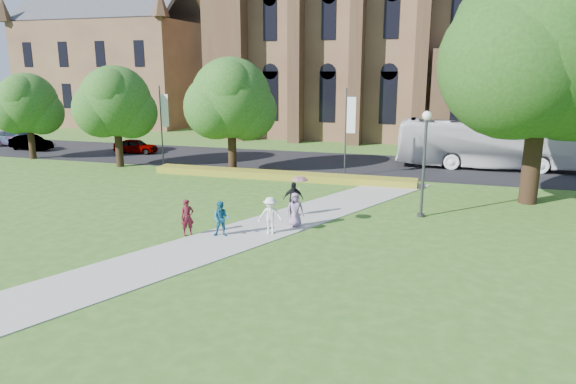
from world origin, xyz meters
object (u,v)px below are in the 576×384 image
(car_1, at_px, (31,143))
(pedestrian_0, at_px, (187,217))
(car_2, at_px, (16,138))
(car_0, at_px, (136,146))
(large_tree, at_px, (545,45))
(tour_coach, at_px, (488,144))
(streetlamp, at_px, (425,151))

(car_1, bearing_deg, pedestrian_0, -119.84)
(car_2, relative_size, pedestrian_0, 3.24)
(car_0, relative_size, car_1, 0.91)
(car_0, bearing_deg, car_2, 78.36)
(large_tree, xyz_separation_m, tour_coach, (-1.48, 10.25, -6.52))
(car_0, bearing_deg, large_tree, -114.47)
(tour_coach, xyz_separation_m, car_0, (-28.90, -1.45, -1.19))
(streetlamp, bearing_deg, large_tree, 39.29)
(large_tree, distance_m, pedestrian_0, 20.01)
(car_2, distance_m, pedestrian_0, 35.19)
(streetlamp, distance_m, car_1, 37.29)
(streetlamp, xyz_separation_m, tour_coach, (4.02, 14.75, -1.45))
(car_2, bearing_deg, pedestrian_0, -137.06)
(car_1, bearing_deg, large_tree, -94.83)
(large_tree, bearing_deg, car_0, 163.84)
(streetlamp, height_order, car_1, streetlamp)
(streetlamp, xyz_separation_m, car_2, (-38.55, 14.10, -2.53))
(streetlamp, distance_m, car_2, 41.13)
(tour_coach, height_order, pedestrian_0, tour_coach)
(pedestrian_0, bearing_deg, large_tree, -5.01)
(large_tree, bearing_deg, car_2, 167.71)
(car_1, bearing_deg, car_0, -78.10)
(streetlamp, bearing_deg, pedestrian_0, -147.97)
(tour_coach, distance_m, car_0, 28.96)
(car_1, height_order, car_2, car_2)
(car_2, bearing_deg, car_1, -130.70)
(tour_coach, distance_m, pedestrian_0, 24.98)
(car_1, relative_size, pedestrian_0, 2.58)
(large_tree, xyz_separation_m, pedestrian_0, (-15.22, -10.58, -7.53))
(streetlamp, bearing_deg, car_0, 151.87)
(streetlamp, bearing_deg, tour_coach, 74.75)
(tour_coach, xyz_separation_m, pedestrian_0, (-13.75, -20.84, -1.01))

